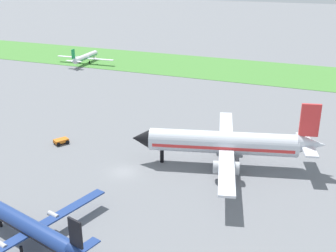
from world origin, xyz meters
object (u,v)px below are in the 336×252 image
Objects in this scene: airplane_midfield_jet at (226,143)px; airplane_foreground_turboprop at (31,228)px; airplane_taxiing_turboprop at (85,57)px; baggage_cart_near_gate at (61,141)px.

airplane_midfield_jet reaches higher than airplane_foreground_turboprop.
airplane_taxiing_turboprop is 79.14m from airplane_midfield_jet.
baggage_cart_near_gate is at bearing -9.73° from airplane_midfield_jet.
airplane_foreground_turboprop reaches higher than baggage_cart_near_gate.
airplane_taxiing_turboprop is 0.91× the size of airplane_foreground_turboprop.
airplane_taxiing_turboprop is 91.67m from airplane_foreground_turboprop.
airplane_taxiing_turboprop is at bearing -46.87° from airplane_foreground_turboprop.
airplane_midfield_jet is 10.21× the size of baggage_cart_near_gate.
airplane_taxiing_turboprop is at bearing -56.49° from airplane_midfield_jet.
baggage_cart_near_gate is at bearing -154.39° from airplane_taxiing_turboprop.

